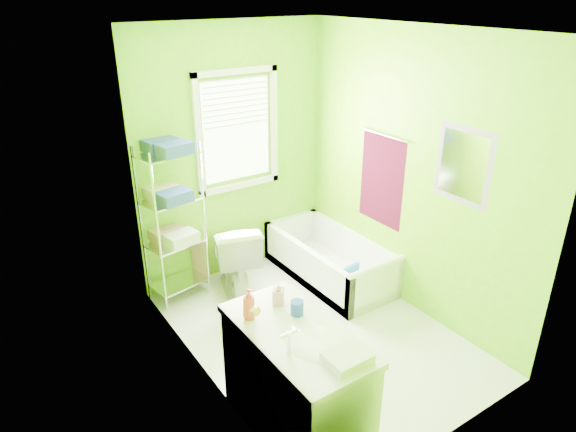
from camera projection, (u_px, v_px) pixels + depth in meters
ground at (315, 332)px, 4.66m from camera, size 2.90×2.90×0.00m
room_envelope at (320, 171)px, 4.02m from camera, size 2.14×2.94×2.62m
window at (237, 124)px, 5.10m from camera, size 0.92×0.05×1.22m
door at (278, 341)px, 2.96m from camera, size 0.09×0.80×2.00m
right_wall_decor at (412, 174)px, 4.63m from camera, size 0.04×1.48×1.17m
bathtub at (330, 265)px, 5.47m from camera, size 0.69×1.49×0.48m
toilet at (234, 256)px, 5.15m from camera, size 0.65×0.87×0.79m
vanity at (297, 380)px, 3.46m from camera, size 0.57×1.11×1.07m
wire_shelf_unit at (173, 205)px, 4.84m from camera, size 0.58×0.47×1.61m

